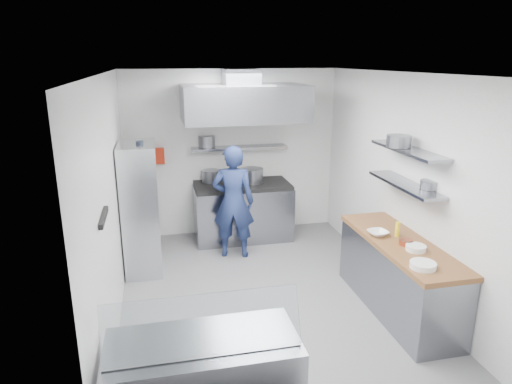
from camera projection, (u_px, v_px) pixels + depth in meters
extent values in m
plane|color=slate|center=(266.00, 298.00, 5.86)|extent=(5.00, 5.00, 0.00)
plane|color=silver|center=(268.00, 73.00, 5.07)|extent=(5.00, 5.00, 0.00)
cube|color=white|center=(232.00, 153.00, 7.80)|extent=(3.60, 2.80, 0.02)
cube|color=white|center=(354.00, 295.00, 3.12)|extent=(3.60, 2.80, 0.02)
cube|color=white|center=(110.00, 204.00, 5.09)|extent=(2.80, 5.00, 0.02)
cube|color=white|center=(403.00, 185.00, 5.83)|extent=(2.80, 5.00, 0.02)
cube|color=gray|center=(243.00, 213.00, 7.72)|extent=(1.60, 0.80, 0.90)
cube|color=black|center=(242.00, 185.00, 7.58)|extent=(1.57, 0.78, 0.06)
cylinder|color=slate|center=(211.00, 176.00, 7.66)|extent=(0.30, 0.30, 0.20)
cylinder|color=slate|center=(252.00, 175.00, 7.61)|extent=(0.37, 0.37, 0.24)
cube|color=gray|center=(239.00, 148.00, 7.64)|extent=(1.60, 0.30, 0.04)
cylinder|color=slate|center=(207.00, 141.00, 7.61)|extent=(0.27, 0.27, 0.18)
cube|color=gray|center=(244.00, 103.00, 7.03)|extent=(1.90, 1.15, 0.55)
cube|color=slate|center=(241.00, 77.00, 7.14)|extent=(0.55, 0.55, 0.24)
cube|color=#B3230E|center=(158.00, 156.00, 7.48)|extent=(0.22, 0.10, 0.26)
imported|color=navy|center=(233.00, 202.00, 6.90)|extent=(0.72, 0.56, 1.74)
cube|color=silver|center=(141.00, 208.00, 6.46)|extent=(0.50, 0.90, 1.85)
cube|color=white|center=(141.00, 223.00, 6.21)|extent=(0.16, 0.20, 0.18)
cube|color=yellow|center=(139.00, 182.00, 6.37)|extent=(0.15, 0.19, 0.17)
cylinder|color=black|center=(140.00, 148.00, 6.16)|extent=(0.10, 0.10, 0.18)
cube|color=black|center=(104.00, 217.00, 4.21)|extent=(0.04, 0.55, 0.05)
cube|color=gray|center=(397.00, 278.00, 5.48)|extent=(0.62, 2.00, 0.84)
cube|color=brown|center=(401.00, 243.00, 5.36)|extent=(0.65, 2.04, 0.06)
cylinder|color=white|center=(423.00, 265.00, 4.65)|extent=(0.27, 0.27, 0.06)
cylinder|color=white|center=(416.00, 248.00, 5.08)|extent=(0.22, 0.22, 0.06)
cylinder|color=#B75433|center=(406.00, 242.00, 5.23)|extent=(0.17, 0.17, 0.06)
cylinder|color=yellow|center=(398.00, 229.00, 5.47)|extent=(0.05, 0.05, 0.18)
imported|color=white|center=(378.00, 233.00, 5.51)|extent=(0.27, 0.27, 0.06)
cube|color=gray|center=(405.00, 184.00, 5.49)|extent=(0.30, 1.30, 0.04)
cube|color=gray|center=(408.00, 150.00, 5.37)|extent=(0.30, 1.30, 0.04)
cylinder|color=slate|center=(430.00, 185.00, 5.22)|extent=(0.21, 0.21, 0.10)
cylinder|color=slate|center=(399.00, 141.00, 5.45)|extent=(0.29, 0.29, 0.14)
cube|color=silver|center=(203.00, 325.00, 3.36)|extent=(1.47, 0.19, 0.42)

